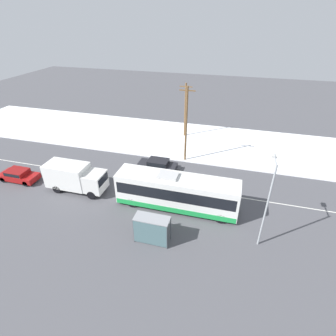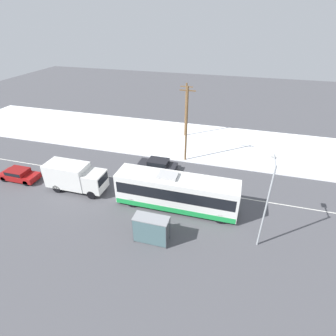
{
  "view_description": "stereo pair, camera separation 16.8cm",
  "coord_description": "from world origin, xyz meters",
  "px_view_note": "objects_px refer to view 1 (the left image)",
  "views": [
    {
      "loc": [
        4.45,
        -22.5,
        16.19
      ],
      "look_at": [
        -2.16,
        1.42,
        1.4
      ],
      "focal_mm": 28.0,
      "sensor_mm": 36.0,
      "label": 1
    },
    {
      "loc": [
        4.61,
        -22.45,
        16.19
      ],
      "look_at": [
        -2.16,
        1.42,
        1.4
      ],
      "focal_mm": 28.0,
      "sensor_mm": 36.0,
      "label": 2
    }
  ],
  "objects_px": {
    "streetlamp": "(269,195)",
    "box_truck": "(75,177)",
    "sedan_car": "(158,165)",
    "utility_pole_snowlot": "(185,110)",
    "pedestrian_at_stop": "(162,221)",
    "city_bus": "(177,192)",
    "utility_pole_roadside": "(186,124)",
    "parked_car_near_truck": "(18,175)",
    "bus_shelter": "(151,227)"
  },
  "relations": [
    {
      "from": "streetlamp",
      "to": "box_truck",
      "type": "bearing_deg",
      "value": 172.52
    },
    {
      "from": "sedan_car",
      "to": "utility_pole_snowlot",
      "type": "bearing_deg",
      "value": -94.73
    },
    {
      "from": "pedestrian_at_stop",
      "to": "city_bus",
      "type": "bearing_deg",
      "value": 82.75
    },
    {
      "from": "utility_pole_roadside",
      "to": "utility_pole_snowlot",
      "type": "bearing_deg",
      "value": 102.87
    },
    {
      "from": "pedestrian_at_stop",
      "to": "utility_pole_snowlot",
      "type": "relative_size",
      "value": 0.2
    },
    {
      "from": "sedan_car",
      "to": "streetlamp",
      "type": "relative_size",
      "value": 0.61
    },
    {
      "from": "parked_car_near_truck",
      "to": "utility_pole_snowlot",
      "type": "xyz_separation_m",
      "value": [
        15.1,
        16.89,
        3.39
      ]
    },
    {
      "from": "city_bus",
      "to": "utility_pole_snowlot",
      "type": "height_order",
      "value": "utility_pole_snowlot"
    },
    {
      "from": "city_bus",
      "to": "streetlamp",
      "type": "height_order",
      "value": "streetlamp"
    },
    {
      "from": "box_truck",
      "to": "parked_car_near_truck",
      "type": "height_order",
      "value": "box_truck"
    },
    {
      "from": "sedan_car",
      "to": "bus_shelter",
      "type": "distance_m",
      "value": 11.47
    },
    {
      "from": "utility_pole_snowlot",
      "to": "streetlamp",
      "type": "bearing_deg",
      "value": -61.55
    },
    {
      "from": "bus_shelter",
      "to": "parked_car_near_truck",
      "type": "bearing_deg",
      "value": 164.19
    },
    {
      "from": "sedan_car",
      "to": "parked_car_near_truck",
      "type": "bearing_deg",
      "value": 23.57
    },
    {
      "from": "city_bus",
      "to": "utility_pole_snowlot",
      "type": "xyz_separation_m",
      "value": [
        -2.88,
        16.7,
        2.4
      ]
    },
    {
      "from": "city_bus",
      "to": "sedan_car",
      "type": "xyz_separation_m",
      "value": [
        -3.77,
        6.02,
        -0.96
      ]
    },
    {
      "from": "utility_pole_snowlot",
      "to": "city_bus",
      "type": "bearing_deg",
      "value": -80.21
    },
    {
      "from": "bus_shelter",
      "to": "pedestrian_at_stop",
      "type": "bearing_deg",
      "value": 75.92
    },
    {
      "from": "city_bus",
      "to": "bus_shelter",
      "type": "relative_size",
      "value": 4.03
    },
    {
      "from": "parked_car_near_truck",
      "to": "streetlamp",
      "type": "relative_size",
      "value": 0.57
    },
    {
      "from": "box_truck",
      "to": "utility_pole_roadside",
      "type": "bearing_deg",
      "value": 43.95
    },
    {
      "from": "bus_shelter",
      "to": "utility_pole_snowlot",
      "type": "relative_size",
      "value": 0.36
    },
    {
      "from": "pedestrian_at_stop",
      "to": "bus_shelter",
      "type": "bearing_deg",
      "value": -104.08
    },
    {
      "from": "parked_car_near_truck",
      "to": "streetlamp",
      "type": "height_order",
      "value": "streetlamp"
    },
    {
      "from": "parked_car_near_truck",
      "to": "bus_shelter",
      "type": "xyz_separation_m",
      "value": [
        17.14,
        -4.85,
        0.94
      ]
    },
    {
      "from": "parked_car_near_truck",
      "to": "pedestrian_at_stop",
      "type": "height_order",
      "value": "pedestrian_at_stop"
    },
    {
      "from": "city_bus",
      "to": "pedestrian_at_stop",
      "type": "relative_size",
      "value": 7.32
    },
    {
      "from": "city_bus",
      "to": "sedan_car",
      "type": "bearing_deg",
      "value": 122.03
    },
    {
      "from": "sedan_car",
      "to": "utility_pole_snowlot",
      "type": "distance_m",
      "value": 11.23
    },
    {
      "from": "streetlamp",
      "to": "utility_pole_roadside",
      "type": "height_order",
      "value": "utility_pole_roadside"
    },
    {
      "from": "utility_pole_roadside",
      "to": "streetlamp",
      "type": "bearing_deg",
      "value": -53.44
    },
    {
      "from": "parked_car_near_truck",
      "to": "pedestrian_at_stop",
      "type": "xyz_separation_m",
      "value": [
        17.55,
        -3.2,
        0.23
      ]
    },
    {
      "from": "utility_pole_roadside",
      "to": "box_truck",
      "type": "bearing_deg",
      "value": -136.05
    },
    {
      "from": "streetlamp",
      "to": "utility_pole_roadside",
      "type": "bearing_deg",
      "value": 126.56
    },
    {
      "from": "sedan_car",
      "to": "pedestrian_at_stop",
      "type": "xyz_separation_m",
      "value": [
        3.34,
        -9.41,
        0.2
      ]
    },
    {
      "from": "city_bus",
      "to": "box_truck",
      "type": "bearing_deg",
      "value": -179.67
    },
    {
      "from": "sedan_car",
      "to": "streetlamp",
      "type": "height_order",
      "value": "streetlamp"
    },
    {
      "from": "sedan_car",
      "to": "utility_pole_roadside",
      "type": "bearing_deg",
      "value": -128.81
    },
    {
      "from": "city_bus",
      "to": "parked_car_near_truck",
      "type": "distance_m",
      "value": 18.01
    },
    {
      "from": "utility_pole_snowlot",
      "to": "pedestrian_at_stop",
      "type": "bearing_deg",
      "value": -83.04
    },
    {
      "from": "box_truck",
      "to": "utility_pole_snowlot",
      "type": "relative_size",
      "value": 0.79
    },
    {
      "from": "streetlamp",
      "to": "sedan_car",
      "type": "bearing_deg",
      "value": 143.01
    },
    {
      "from": "pedestrian_at_stop",
      "to": "streetlamp",
      "type": "relative_size",
      "value": 0.21
    },
    {
      "from": "sedan_car",
      "to": "streetlamp",
      "type": "bearing_deg",
      "value": 143.01
    },
    {
      "from": "box_truck",
      "to": "streetlamp",
      "type": "distance_m",
      "value": 18.73
    },
    {
      "from": "parked_car_near_truck",
      "to": "bus_shelter",
      "type": "bearing_deg",
      "value": -15.81
    },
    {
      "from": "bus_shelter",
      "to": "box_truck",
      "type": "bearing_deg",
      "value": 153.52
    },
    {
      "from": "box_truck",
      "to": "pedestrian_at_stop",
      "type": "bearing_deg",
      "value": -17.73
    },
    {
      "from": "bus_shelter",
      "to": "utility_pole_snowlot",
      "type": "height_order",
      "value": "utility_pole_snowlot"
    },
    {
      "from": "box_truck",
      "to": "utility_pole_snowlot",
      "type": "height_order",
      "value": "utility_pole_snowlot"
    }
  ]
}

